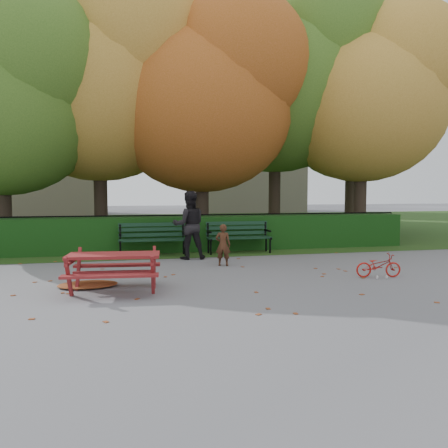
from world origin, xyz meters
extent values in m
plane|color=slate|center=(0.00, 0.00, 0.00)|extent=(90.00, 90.00, 0.00)
plane|color=#243E14|center=(0.00, 14.00, 0.01)|extent=(90.00, 90.00, 0.00)
cube|color=tan|center=(-9.00, 26.00, 7.50)|extent=(10.00, 7.00, 15.00)
cube|color=tan|center=(8.00, 28.00, 6.00)|extent=(9.00, 6.00, 12.00)
cube|color=black|center=(0.00, 4.50, 0.50)|extent=(13.00, 0.90, 1.00)
cube|color=black|center=(0.00, 5.30, 0.08)|extent=(14.00, 0.04, 0.04)
cube|color=black|center=(0.00, 5.30, 1.00)|extent=(14.00, 0.04, 0.04)
cylinder|color=black|center=(-3.00, 5.30, 0.50)|extent=(0.03, 0.03, 1.00)
cylinder|color=black|center=(0.00, 5.30, 0.50)|extent=(0.03, 0.03, 1.00)
cylinder|color=black|center=(3.00, 5.30, 0.50)|extent=(0.03, 0.03, 1.00)
cylinder|color=black|center=(6.50, 5.30, 0.50)|extent=(0.03, 0.03, 1.00)
cylinder|color=black|center=(-5.50, 5.80, 1.31)|extent=(0.44, 0.44, 2.62)
ellipsoid|color=#36591B|center=(-5.50, 5.80, 4.12)|extent=(5.60, 5.60, 5.04)
sphere|color=#36591B|center=(-4.52, 5.10, 5.38)|extent=(4.20, 4.20, 4.20)
cylinder|color=black|center=(-2.80, 7.00, 1.57)|extent=(0.44, 0.44, 3.15)
ellipsoid|color=#9B6A20|center=(-2.80, 7.00, 4.95)|extent=(6.40, 6.40, 5.76)
sphere|color=#9B6A20|center=(-1.68, 6.20, 6.39)|extent=(4.80, 4.80, 4.80)
cylinder|color=black|center=(0.50, 6.20, 1.40)|extent=(0.44, 0.44, 2.80)
ellipsoid|color=#87440D|center=(0.50, 6.20, 4.40)|extent=(6.00, 6.00, 5.40)
sphere|color=#87440D|center=(1.55, 5.45, 5.75)|extent=(4.50, 4.50, 4.50)
cylinder|color=black|center=(3.50, 7.50, 1.75)|extent=(0.44, 0.44, 3.50)
ellipsoid|color=#36591B|center=(3.50, 7.50, 5.50)|extent=(6.80, 6.80, 6.12)
sphere|color=#36591B|center=(4.69, 6.65, 7.03)|extent=(5.10, 5.10, 5.10)
cylinder|color=black|center=(6.20, 6.00, 1.49)|extent=(0.44, 0.44, 2.97)
ellipsoid|color=#9B6A20|center=(6.20, 6.00, 4.68)|extent=(5.80, 5.80, 5.22)
sphere|color=#9B6A20|center=(7.21, 5.28, 5.98)|extent=(4.35, 4.35, 4.35)
cylinder|color=black|center=(8.00, 10.00, 1.57)|extent=(0.44, 0.44, 3.15)
ellipsoid|color=#36591B|center=(8.00, 10.00, 4.95)|extent=(6.00, 6.00, 5.40)
sphere|color=#36591B|center=(9.05, 9.25, 6.30)|extent=(4.50, 4.50, 4.50)
cube|color=black|center=(-1.30, 3.42, 0.44)|extent=(1.80, 0.12, 0.04)
cube|color=black|center=(-1.30, 3.60, 0.44)|extent=(1.80, 0.12, 0.04)
cube|color=black|center=(-1.30, 3.78, 0.44)|extent=(1.80, 0.12, 0.04)
cube|color=black|center=(-1.30, 3.87, 0.55)|extent=(1.80, 0.05, 0.10)
cube|color=black|center=(-1.30, 3.87, 0.70)|extent=(1.80, 0.05, 0.10)
cube|color=black|center=(-1.30, 3.87, 0.83)|extent=(1.80, 0.05, 0.10)
cube|color=black|center=(-2.15, 3.60, 0.42)|extent=(0.05, 0.55, 0.06)
cube|color=black|center=(-2.15, 3.87, 0.65)|extent=(0.05, 0.05, 0.41)
cylinder|color=black|center=(-2.15, 3.42, 0.22)|extent=(0.05, 0.05, 0.44)
cylinder|color=black|center=(-2.15, 3.78, 0.22)|extent=(0.05, 0.05, 0.44)
cube|color=black|center=(-2.15, 3.62, 0.62)|extent=(0.05, 0.45, 0.04)
cube|color=black|center=(-0.45, 3.60, 0.42)|extent=(0.05, 0.55, 0.06)
cube|color=black|center=(-0.45, 3.87, 0.65)|extent=(0.05, 0.05, 0.41)
cylinder|color=black|center=(-0.45, 3.42, 0.22)|extent=(0.05, 0.05, 0.44)
cylinder|color=black|center=(-0.45, 3.78, 0.22)|extent=(0.05, 0.05, 0.44)
cube|color=black|center=(-0.45, 3.62, 0.62)|extent=(0.05, 0.45, 0.04)
cube|color=black|center=(1.10, 3.42, 0.44)|extent=(1.80, 0.12, 0.04)
cube|color=black|center=(1.10, 3.60, 0.44)|extent=(1.80, 0.12, 0.04)
cube|color=black|center=(1.10, 3.78, 0.44)|extent=(1.80, 0.12, 0.04)
cube|color=black|center=(1.10, 3.87, 0.55)|extent=(1.80, 0.05, 0.10)
cube|color=black|center=(1.10, 3.87, 0.70)|extent=(1.80, 0.05, 0.10)
cube|color=black|center=(1.10, 3.87, 0.83)|extent=(1.80, 0.05, 0.10)
cube|color=black|center=(0.25, 3.60, 0.42)|extent=(0.05, 0.55, 0.06)
cube|color=black|center=(0.25, 3.87, 0.65)|extent=(0.05, 0.05, 0.41)
cylinder|color=black|center=(0.25, 3.42, 0.22)|extent=(0.05, 0.05, 0.44)
cylinder|color=black|center=(0.25, 3.78, 0.22)|extent=(0.05, 0.05, 0.44)
cube|color=black|center=(0.25, 3.62, 0.62)|extent=(0.05, 0.45, 0.04)
cube|color=black|center=(1.95, 3.60, 0.42)|extent=(0.05, 0.55, 0.06)
cube|color=black|center=(1.95, 3.87, 0.65)|extent=(0.05, 0.05, 0.41)
cylinder|color=black|center=(1.95, 3.42, 0.22)|extent=(0.05, 0.05, 0.44)
cylinder|color=black|center=(1.95, 3.78, 0.22)|extent=(0.05, 0.05, 0.44)
cube|color=black|center=(1.95, 3.62, 0.62)|extent=(0.05, 0.45, 0.04)
cube|color=maroon|center=(-2.21, -0.47, 0.64)|extent=(1.61, 0.80, 0.05)
cube|color=maroon|center=(-2.26, -0.99, 0.38)|extent=(1.57, 0.37, 0.04)
cube|color=maroon|center=(-2.16, 0.04, 0.38)|extent=(1.57, 0.37, 0.04)
cube|color=maroon|center=(-2.92, -0.79, 0.35)|extent=(0.10, 0.45, 0.76)
cube|color=maroon|center=(-2.85, -0.02, 0.35)|extent=(0.10, 0.45, 0.76)
cube|color=maroon|center=(-2.88, -0.41, 0.57)|extent=(0.17, 1.16, 0.05)
cube|color=maroon|center=(-1.58, -0.93, 0.35)|extent=(0.10, 0.45, 0.76)
cube|color=maroon|center=(-1.51, -0.15, 0.35)|extent=(0.10, 0.45, 0.76)
cube|color=maroon|center=(-1.54, -0.54, 0.57)|extent=(0.17, 1.16, 0.05)
cube|color=maroon|center=(-2.21, -0.47, 0.35)|extent=(1.38, 0.19, 0.05)
ellipsoid|color=#652E17|center=(-2.70, 0.07, 0.04)|extent=(1.10, 0.78, 0.07)
imported|color=#3F2214|center=(0.20, 1.69, 0.49)|extent=(0.42, 0.35, 0.98)
imported|color=black|center=(-0.42, 2.90, 0.87)|extent=(0.85, 0.67, 1.75)
imported|color=#AF1710|center=(2.97, -0.34, 0.24)|extent=(0.95, 0.47, 0.48)
camera|label=1|loc=(-2.01, -8.16, 1.74)|focal=35.00mm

